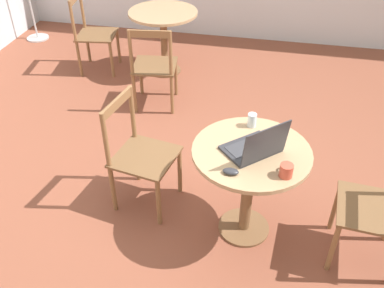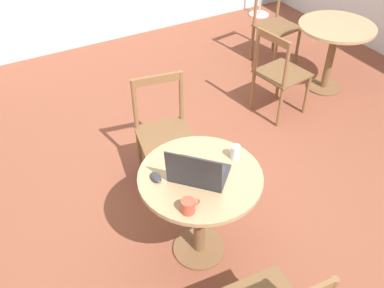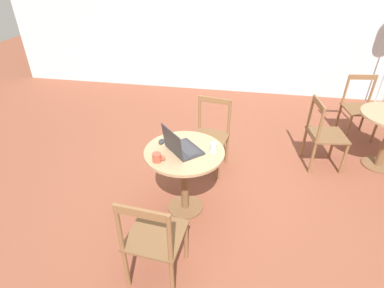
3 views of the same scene
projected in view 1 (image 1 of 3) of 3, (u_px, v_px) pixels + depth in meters
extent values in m
plane|color=brown|center=(205.00, 189.00, 3.58)|extent=(16.00, 16.00, 0.00)
cylinder|color=brown|center=(244.00, 227.00, 3.23)|extent=(0.38, 0.38, 0.02)
cylinder|color=brown|center=(247.00, 193.00, 3.01)|extent=(0.08, 0.08, 0.70)
cylinder|color=tan|center=(252.00, 152.00, 2.80)|extent=(0.79, 0.79, 0.03)
cylinder|color=brown|center=(165.00, 70.00, 5.27)|extent=(0.38, 0.38, 0.02)
cylinder|color=brown|center=(164.00, 43.00, 5.05)|extent=(0.08, 0.08, 0.70)
cylinder|color=tan|center=(163.00, 13.00, 4.83)|extent=(0.79, 0.79, 0.03)
cylinder|color=brown|center=(180.00, 171.00, 3.43)|extent=(0.04, 0.04, 0.44)
cylinder|color=brown|center=(159.00, 202.00, 3.15)|extent=(0.04, 0.04, 0.44)
cylinder|color=brown|center=(137.00, 159.00, 3.55)|extent=(0.04, 0.04, 0.44)
cylinder|color=brown|center=(113.00, 189.00, 3.26)|extent=(0.04, 0.04, 0.44)
cube|color=brown|center=(145.00, 157.00, 3.21)|extent=(0.51, 0.51, 0.02)
cylinder|color=brown|center=(132.00, 112.00, 3.27)|extent=(0.04, 0.04, 0.45)
cylinder|color=brown|center=(106.00, 140.00, 2.99)|extent=(0.04, 0.04, 0.45)
cube|color=brown|center=(117.00, 103.00, 3.01)|extent=(0.41, 0.10, 0.07)
cylinder|color=brown|center=(333.00, 248.00, 2.81)|extent=(0.04, 0.04, 0.44)
cylinder|color=brown|center=(335.00, 207.00, 3.11)|extent=(0.04, 0.04, 0.44)
cube|color=brown|center=(372.00, 209.00, 2.78)|extent=(0.47, 0.47, 0.02)
cylinder|color=brown|center=(118.00, 46.00, 5.33)|extent=(0.04, 0.04, 0.44)
cylinder|color=brown|center=(112.00, 60.00, 5.02)|extent=(0.04, 0.04, 0.44)
cylinder|color=brown|center=(88.00, 45.00, 5.35)|extent=(0.04, 0.04, 0.44)
cylinder|color=brown|center=(79.00, 59.00, 5.04)|extent=(0.04, 0.04, 0.44)
cube|color=brown|center=(97.00, 35.00, 5.05)|extent=(0.50, 0.50, 0.02)
cylinder|color=brown|center=(82.00, 9.00, 5.07)|extent=(0.04, 0.04, 0.45)
cylinder|color=brown|center=(73.00, 21.00, 4.76)|extent=(0.04, 0.04, 0.45)
cylinder|color=brown|center=(141.00, 76.00, 4.71)|extent=(0.04, 0.04, 0.44)
cylinder|color=brown|center=(176.00, 77.00, 4.69)|extent=(0.04, 0.04, 0.44)
cylinder|color=brown|center=(135.00, 94.00, 4.40)|extent=(0.04, 0.04, 0.44)
cylinder|color=brown|center=(172.00, 95.00, 4.38)|extent=(0.04, 0.04, 0.44)
cube|color=brown|center=(155.00, 66.00, 4.41)|extent=(0.49, 0.49, 0.02)
cylinder|color=brown|center=(131.00, 52.00, 4.12)|extent=(0.04, 0.04, 0.45)
cylinder|color=brown|center=(171.00, 53.00, 4.10)|extent=(0.04, 0.04, 0.45)
cube|color=brown|center=(149.00, 34.00, 4.00)|extent=(0.08, 0.42, 0.07)
cylinder|color=#B7B7B7|center=(38.00, 38.00, 6.06)|extent=(0.30, 0.30, 0.02)
cube|color=#2D2D33|center=(250.00, 149.00, 2.79)|extent=(0.42, 0.42, 0.02)
cube|color=#38383D|center=(249.00, 146.00, 2.79)|extent=(0.30, 0.31, 0.00)
cube|color=#2D2D33|center=(266.00, 143.00, 2.61)|extent=(0.26, 0.28, 0.25)
cube|color=#9EB2C6|center=(265.00, 143.00, 2.61)|extent=(0.24, 0.25, 0.22)
ellipsoid|color=#2D2D33|center=(231.00, 171.00, 2.59)|extent=(0.06, 0.10, 0.03)
cylinder|color=#C64C38|center=(286.00, 171.00, 2.56)|extent=(0.08, 0.08, 0.09)
torus|color=#C64C38|center=(287.00, 164.00, 2.60)|extent=(0.05, 0.01, 0.05)
cylinder|color=silver|center=(252.00, 120.00, 2.98)|extent=(0.06, 0.06, 0.10)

